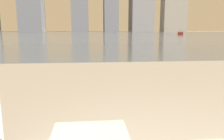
% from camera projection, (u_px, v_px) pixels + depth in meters
% --- Properties ---
extents(harbor_water, '(180.00, 110.00, 0.01)m').
position_uv_depth(harbor_water, '(91.00, 33.00, 60.72)').
color(harbor_water, slate).
rests_on(harbor_water, ground_plane).
extents(harbor_boat_4, '(2.13, 3.26, 1.16)m').
position_uv_depth(harbor_boat_4, '(180.00, 33.00, 45.06)').
color(harbor_boat_4, maroon).
rests_on(harbor_boat_4, harbor_water).
extents(skyline_tower_5, '(12.54, 7.50, 25.37)m').
position_uv_depth(skyline_tower_5, '(174.00, 8.00, 117.56)').
color(skyline_tower_5, gray).
rests_on(skyline_tower_5, ground_plane).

